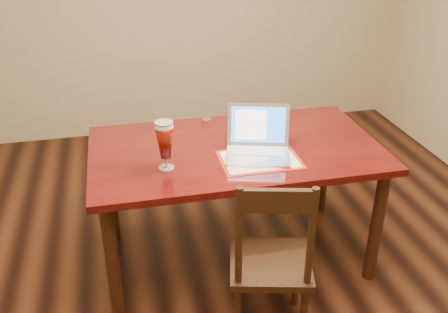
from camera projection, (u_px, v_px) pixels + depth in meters
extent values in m
plane|color=black|center=(237.00, 289.00, 3.06)|extent=(5.00, 5.00, 0.00)
cube|color=#520D0A|center=(236.00, 150.00, 3.00)|extent=(1.73, 0.98, 0.04)
cylinder|color=black|center=(113.00, 263.00, 2.69)|extent=(0.08, 0.08, 0.77)
cylinder|color=black|center=(376.00, 226.00, 2.99)|extent=(0.08, 0.08, 0.77)
cylinder|color=black|center=(110.00, 189.00, 3.38)|extent=(0.08, 0.08, 0.77)
cylinder|color=black|center=(324.00, 165.00, 3.68)|extent=(0.08, 0.08, 0.77)
cube|color=#A8200F|center=(260.00, 160.00, 2.84)|extent=(0.45, 0.33, 0.00)
cube|color=silver|center=(260.00, 159.00, 2.84)|extent=(0.41, 0.28, 0.00)
cube|color=silver|center=(258.00, 156.00, 2.85)|extent=(0.42, 0.34, 0.02)
cube|color=silver|center=(258.00, 151.00, 2.89)|extent=(0.31, 0.19, 0.00)
cube|color=silver|center=(258.00, 161.00, 2.78)|extent=(0.10, 0.09, 0.00)
cube|color=silver|center=(258.00, 125.00, 2.93)|extent=(0.37, 0.17, 0.24)
cube|color=blue|center=(258.00, 125.00, 2.92)|extent=(0.32, 0.14, 0.20)
cube|color=white|center=(251.00, 125.00, 2.92)|extent=(0.19, 0.09, 0.17)
cylinder|color=silver|center=(167.00, 168.00, 2.74)|extent=(0.09, 0.09, 0.01)
cylinder|color=silver|center=(166.00, 162.00, 2.72)|extent=(0.01, 0.01, 0.06)
cylinder|color=white|center=(164.00, 125.00, 2.62)|extent=(0.10, 0.10, 0.02)
cylinder|color=silver|center=(164.00, 123.00, 2.62)|extent=(0.10, 0.10, 0.01)
cylinder|color=white|center=(207.00, 122.00, 3.27)|extent=(0.06, 0.06, 0.04)
cylinder|color=white|center=(235.00, 118.00, 3.33)|extent=(0.06, 0.06, 0.04)
cube|color=#321D0D|center=(270.00, 263.00, 2.62)|extent=(0.50, 0.49, 0.04)
cylinder|color=#321D0D|center=(237.00, 276.00, 2.86)|extent=(0.04, 0.04, 0.41)
cylinder|color=#321D0D|center=(296.00, 277.00, 2.86)|extent=(0.04, 0.04, 0.41)
cylinder|color=#321D0D|center=(239.00, 237.00, 2.34)|extent=(0.04, 0.04, 0.54)
cylinder|color=#321D0D|center=(311.00, 237.00, 2.34)|extent=(0.04, 0.04, 0.54)
cube|color=#321D0D|center=(277.00, 201.00, 2.25)|extent=(0.34, 0.11, 0.12)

